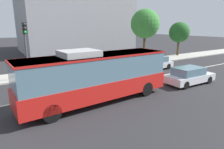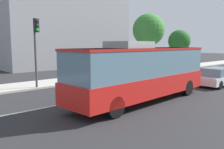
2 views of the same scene
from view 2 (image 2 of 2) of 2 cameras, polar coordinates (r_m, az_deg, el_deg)
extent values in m
plane|color=#28282B|center=(17.14, 5.41, -3.85)|extent=(160.00, 160.00, 0.00)
cube|color=#B2ADA3|center=(22.14, -7.69, -1.19)|extent=(80.00, 3.45, 0.14)
cube|color=silver|center=(17.14, 5.41, -3.83)|extent=(76.00, 0.16, 0.01)
cube|color=red|center=(13.79, 7.31, -2.46)|extent=(10.10, 2.93, 1.10)
cube|color=slate|center=(13.63, 7.40, 3.09)|extent=(9.90, 2.85, 1.58)
cube|color=red|center=(13.60, 7.45, 6.15)|extent=(10.00, 2.90, 0.12)
cube|color=#B2B2B2|center=(12.66, 4.14, 7.20)|extent=(2.28, 1.89, 0.36)
cylinder|color=black|center=(17.23, 11.28, -2.21)|extent=(1.01, 0.34, 1.00)
cylinder|color=black|center=(16.14, 17.80, -3.05)|extent=(1.01, 0.34, 1.00)
cylinder|color=black|center=(12.25, -6.71, -5.95)|extent=(1.01, 0.34, 1.00)
cylinder|color=black|center=(10.66, 0.75, -7.89)|extent=(1.01, 0.34, 1.00)
cube|color=white|center=(24.86, 13.32, 0.66)|extent=(4.55, 1.93, 0.60)
cube|color=slate|center=(25.01, 13.70, 2.11)|extent=(2.57, 1.73, 0.64)
cylinder|color=black|center=(23.22, 12.75, -0.29)|extent=(0.65, 0.24, 0.64)
cylinder|color=black|center=(24.19, 9.69, 0.08)|extent=(0.65, 0.24, 0.64)
cylinder|color=black|center=(25.68, 16.71, 0.29)|extent=(0.65, 0.24, 0.64)
cylinder|color=black|center=(26.56, 13.80, 0.61)|extent=(0.65, 0.24, 0.64)
cube|color=white|center=(20.80, 24.41, -1.05)|extent=(4.56, 1.95, 0.60)
cube|color=slate|center=(20.50, 24.21, 0.60)|extent=(2.57, 1.74, 0.64)
cylinder|color=black|center=(22.51, 24.15, -0.98)|extent=(0.65, 0.24, 0.64)
cylinder|color=black|center=(19.85, 20.46, -1.82)|extent=(0.65, 0.24, 0.64)
cylinder|color=black|center=(19.15, 24.66, -2.34)|extent=(0.65, 0.24, 0.64)
cylinder|color=#47474C|center=(18.19, -18.05, 4.72)|extent=(0.16, 0.16, 5.20)
cube|color=black|center=(17.98, -17.89, 11.24)|extent=(0.33, 0.29, 0.96)
sphere|color=#2D2D2D|center=(17.88, -17.70, 12.31)|extent=(0.22, 0.22, 0.22)
sphere|color=#2D2D2D|center=(17.85, -17.66, 11.29)|extent=(0.22, 0.22, 0.22)
sphere|color=#1ED838|center=(17.83, -17.62, 10.26)|extent=(0.22, 0.22, 0.22)
cylinder|color=#4C3823|center=(36.53, 15.85, 3.86)|extent=(0.36, 0.36, 2.63)
sphere|color=#235B23|center=(36.48, 15.99, 7.83)|extent=(3.23, 3.23, 3.23)
cylinder|color=#4C3823|center=(29.84, 8.74, 4.33)|extent=(0.36, 0.36, 3.64)
sphere|color=#387F33|center=(29.86, 8.86, 10.67)|extent=(3.94, 3.94, 3.94)
cube|color=#939399|center=(40.39, -13.88, 14.44)|extent=(19.37, 15.88, 17.00)
cube|color=slate|center=(45.28, -2.82, 5.73)|extent=(0.44, 13.85, 1.50)
cube|color=slate|center=(45.32, -2.85, 10.03)|extent=(0.44, 13.85, 1.50)
cube|color=slate|center=(45.61, -2.88, 14.30)|extent=(0.44, 13.85, 1.50)
camera|label=1|loc=(5.33, 72.04, 19.56)|focal=31.17mm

